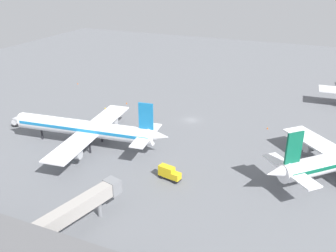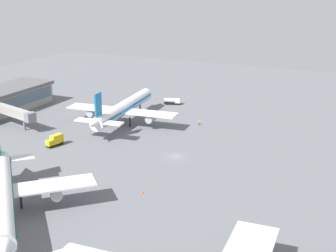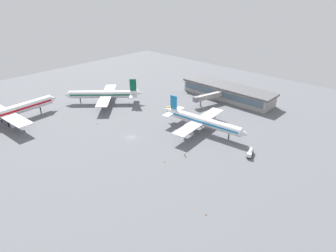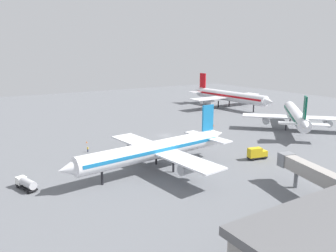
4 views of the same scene
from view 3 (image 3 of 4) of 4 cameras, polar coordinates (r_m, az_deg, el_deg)
The scene contains 12 objects.
ground at distance 143.02m, azimuth -7.19°, elevation -2.19°, with size 288.00×288.00×0.00m, color slate.
terminal_building at distance 193.42m, azimuth 11.58°, elevation 6.59°, with size 62.15×15.97×8.40m.
airplane_at_gate at distance 185.76m, azimuth -12.40°, elevation 6.08°, with size 39.17×38.89×15.12m.
airplane_taxiing at distance 175.81m, azimuth -28.77°, elevation 2.44°, with size 45.22×56.30×17.12m.
airplane_distant at distance 146.77m, azimuth 6.76°, elevation 0.98°, with size 48.96×39.46×14.89m.
catering_truck at distance 169.66m, azimuth 0.56°, elevation 3.38°, with size 5.87×3.11×3.30m.
fuel_truck at distance 131.67m, azimuth 15.81°, elevation -5.06°, with size 3.72×6.58×2.50m.
ground_crew_worker at distance 126.90m, azimuth 3.36°, elevation -5.54°, with size 0.43×0.58×1.67m.
jet_bridge at distance 180.24m, azimuth 7.72°, elevation 5.72°, with size 8.14×21.22×6.74m.
safety_cone_near_gate at distance 99.12m, azimuth 7.44°, elevation -16.79°, with size 0.44×0.44×0.60m, color #EA590C.
safety_cone_mid_apron at distance 122.68m, azimuth -0.71°, elevation -7.03°, with size 0.44×0.44×0.60m, color #EA590C.
safety_cone_far_side at distance 159.47m, azimuth -13.62°, elevation 0.49°, with size 0.44×0.44×0.60m, color #EA590C.
Camera 3 is at (-98.52, 78.62, 67.57)m, focal length 31.10 mm.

